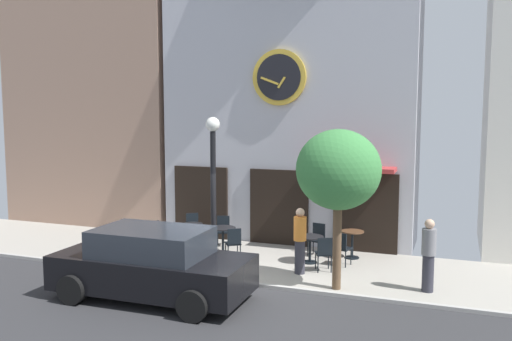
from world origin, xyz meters
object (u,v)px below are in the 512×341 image
cafe_table_center_left (310,244)px  cafe_chair_corner (234,241)px  cafe_chair_right_end (163,233)px  parked_car_black (152,264)px  cafe_table_rightmost (192,232)px  cafe_chair_under_awning (223,228)px  cafe_table_leftmost (352,240)px  pedestrian_grey (429,254)px  street_tree (338,171)px  cafe_chair_left_end (317,237)px  cafe_chair_mid_row (341,246)px  cafe_chair_by_entrance (324,251)px  cafe_table_near_door (223,235)px  street_lamp (213,194)px  cafe_chair_near_tree (193,225)px  pedestrian_orange (300,240)px

cafe_table_center_left → cafe_chair_corner: bearing=-166.6°
cafe_chair_right_end → parked_car_black: bearing=-63.1°
cafe_chair_corner → cafe_table_rightmost: bearing=155.8°
cafe_chair_under_awning → parked_car_black: bearing=-84.8°
cafe_table_leftmost → parked_car_black: size_ratio=0.18×
pedestrian_grey → parked_car_black: (-5.61, -2.56, -0.10)m
street_tree → cafe_chair_left_end: street_tree is taller
cafe_table_leftmost → cafe_chair_mid_row: size_ratio=0.86×
cafe_chair_by_entrance → pedestrian_grey: size_ratio=0.54×
cafe_chair_mid_row → cafe_table_rightmost: bearing=176.9°
cafe_table_near_door → cafe_chair_corner: (0.58, -0.61, -0.01)m
cafe_table_rightmost → cafe_chair_left_end: size_ratio=0.84×
cafe_chair_under_awning → cafe_chair_left_end: same height
cafe_chair_mid_row → pedestrian_grey: (2.25, -1.35, 0.33)m
cafe_table_center_left → cafe_table_near_door: bearing=177.3°
cafe_table_rightmost → cafe_chair_under_awning: (0.71, 0.65, 0.03)m
street_lamp → street_tree: bearing=-5.9°
cafe_chair_near_tree → cafe_chair_right_end: size_ratio=1.00×
cafe_table_rightmost → cafe_chair_under_awning: 0.96m
cafe_table_center_left → parked_car_black: parked_car_black is taller
cafe_table_near_door → parked_car_black: bearing=-88.6°
cafe_chair_by_entrance → cafe_table_leftmost: bearing=74.1°
street_tree → cafe_table_rightmost: size_ratio=4.89×
pedestrian_grey → pedestrian_orange: size_ratio=1.00×
cafe_table_center_left → cafe_chair_right_end: bearing=-175.7°
cafe_table_rightmost → pedestrian_grey: (6.76, -1.59, 0.36)m
cafe_chair_under_awning → cafe_chair_mid_row: size_ratio=1.00×
cafe_chair_by_entrance → cafe_chair_corner: bearing=175.8°
parked_car_black → pedestrian_grey: bearing=24.6°
street_lamp → pedestrian_orange: street_lamp is taller
street_lamp → cafe_table_rightmost: size_ratio=5.22×
cafe_chair_by_entrance → cafe_chair_under_awning: (-3.49, 1.57, 0.00)m
cafe_chair_left_end → cafe_table_center_left: bearing=-89.8°
cafe_table_near_door → cafe_table_leftmost: cafe_table_leftmost is taller
cafe_table_leftmost → cafe_chair_mid_row: (-0.14, -0.85, 0.01)m
cafe_chair_left_end → cafe_chair_right_end: bearing=-164.9°
street_lamp → cafe_chair_mid_row: street_lamp is taller
street_lamp → cafe_chair_near_tree: bearing=126.8°
street_tree → pedestrian_orange: street_tree is taller
cafe_table_rightmost → cafe_table_center_left: size_ratio=1.02×
cafe_chair_corner → cafe_chair_near_tree: (-1.98, 1.45, 0.00)m
street_tree → cafe_table_near_door: bearing=151.8°
cafe_chair_under_awning → cafe_chair_mid_row: bearing=-13.3°
cafe_chair_right_end → cafe_table_near_door: bearing=14.6°
street_lamp → cafe_table_near_door: bearing=106.1°
cafe_table_leftmost → street_tree: bearing=-87.1°
cafe_table_near_door → cafe_chair_near_tree: 1.63m
street_tree → cafe_chair_left_end: 3.68m
street_tree → cafe_chair_by_entrance: street_tree is taller
cafe_table_center_left → cafe_chair_mid_row: bearing=0.5°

